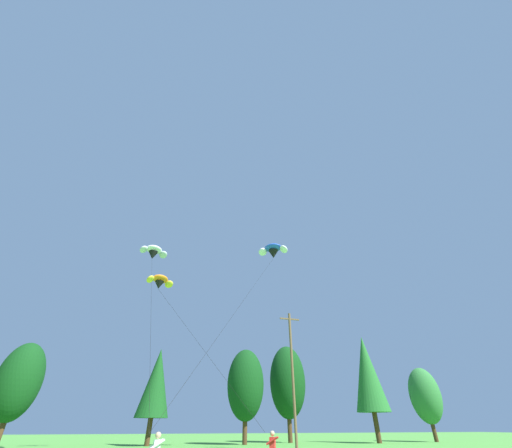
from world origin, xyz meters
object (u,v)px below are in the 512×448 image
parafoil_kite_high_white (153,252)px  parafoil_kite_far_blue_white (273,251)px  parafoil_kite_mid_orange (160,282)px  utility_pole (292,372)px

parafoil_kite_high_white → parafoil_kite_far_blue_white: 14.47m
parafoil_kite_far_blue_white → parafoil_kite_mid_orange: bearing=-144.9°
parafoil_kite_far_blue_white → utility_pole: bearing=-33.7°
parafoil_kite_mid_orange → parafoil_kite_far_blue_white: bearing=35.1°
parafoil_kite_high_white → parafoil_kite_far_blue_white: size_ratio=1.11×
parafoil_kite_high_white → parafoil_kite_mid_orange: bearing=-82.6°
utility_pole → parafoil_kite_mid_orange: size_ratio=1.21×
utility_pole → parafoil_kite_mid_orange: (-13.96, -8.04, 4.75)m
parafoil_kite_high_white → parafoil_kite_far_blue_white: parafoil_kite_far_blue_white is taller
parafoil_kite_high_white → parafoil_kite_far_blue_white: (14.18, -2.72, 1.01)m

